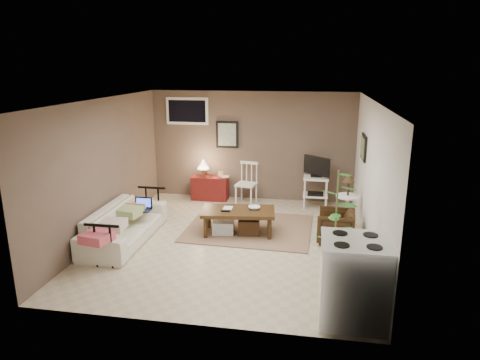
% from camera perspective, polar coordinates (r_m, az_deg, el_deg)
% --- Properties ---
extents(floor, '(5.00, 5.00, 0.00)m').
position_cam_1_polar(floor, '(7.47, -1.23, -8.10)').
color(floor, '#C1B293').
rests_on(floor, ground).
extents(art_back, '(0.50, 0.03, 0.60)m').
position_cam_1_polar(art_back, '(9.52, -1.72, 6.08)').
color(art_back, black).
extents(art_right, '(0.03, 0.60, 0.45)m').
position_cam_1_polar(art_right, '(7.97, 16.15, 4.22)').
color(art_right, black).
extents(window, '(0.96, 0.03, 0.60)m').
position_cam_1_polar(window, '(9.67, -7.05, 9.11)').
color(window, white).
extents(rug, '(2.33, 1.89, 0.02)m').
position_cam_1_polar(rug, '(7.99, 1.20, -6.42)').
color(rug, '#957557').
rests_on(rug, floor).
extents(coffee_table, '(1.35, 0.80, 0.49)m').
position_cam_1_polar(coffee_table, '(7.65, -0.31, -5.33)').
color(coffee_table, '#3E2711').
rests_on(coffee_table, floor).
extents(sofa, '(0.60, 2.06, 0.80)m').
position_cam_1_polar(sofa, '(7.60, -15.18, -5.00)').
color(sofa, beige).
rests_on(sofa, floor).
extents(sofa_pillows, '(0.40, 1.96, 0.14)m').
position_cam_1_polar(sofa_pillows, '(7.34, -15.65, -4.97)').
color(sofa_pillows, beige).
rests_on(sofa_pillows, sofa).
extents(sofa_end_rails, '(0.55, 2.05, 0.69)m').
position_cam_1_polar(sofa_end_rails, '(7.57, -14.34, -5.47)').
color(sofa_end_rails, black).
rests_on(sofa_end_rails, floor).
extents(laptop, '(0.32, 0.23, 0.22)m').
position_cam_1_polar(laptop, '(7.79, -12.85, -3.42)').
color(laptop, black).
rests_on(laptop, sofa).
extents(red_console, '(0.80, 0.36, 0.93)m').
position_cam_1_polar(red_console, '(9.62, -4.10, -0.75)').
color(red_console, maroon).
rests_on(red_console, floor).
extents(spindle_chair, '(0.48, 0.48, 0.90)m').
position_cam_1_polar(spindle_chair, '(9.32, 0.87, -0.58)').
color(spindle_chair, white).
rests_on(spindle_chair, floor).
extents(tv_stand, '(0.54, 0.45, 1.10)m').
position_cam_1_polar(tv_stand, '(9.15, 10.09, -0.08)').
color(tv_stand, white).
rests_on(tv_stand, floor).
extents(side_table, '(0.42, 0.42, 1.11)m').
position_cam_1_polar(side_table, '(7.93, 14.19, -1.88)').
color(side_table, white).
rests_on(side_table, floor).
extents(armchair, '(0.61, 0.64, 0.62)m').
position_cam_1_polar(armchair, '(7.49, 12.65, -5.87)').
color(armchair, black).
rests_on(armchair, floor).
extents(potted_plant, '(0.40, 0.40, 1.59)m').
position_cam_1_polar(potted_plant, '(6.13, 12.66, -5.30)').
color(potted_plant, gray).
rests_on(potted_plant, floor).
extents(stove, '(0.79, 0.73, 1.03)m').
position_cam_1_polar(stove, '(5.30, 14.89, -12.81)').
color(stove, white).
rests_on(stove, floor).
extents(bowl, '(0.22, 0.10, 0.21)m').
position_cam_1_polar(bowl, '(7.60, 1.91, -3.14)').
color(bowl, '#3E2711').
rests_on(bowl, coffee_table).
extents(book_table, '(0.16, 0.02, 0.22)m').
position_cam_1_polar(book_table, '(7.63, -2.24, -3.04)').
color(book_table, '#3E2711').
rests_on(book_table, coffee_table).
extents(book_console, '(0.16, 0.03, 0.22)m').
position_cam_1_polar(book_console, '(9.47, -2.46, 1.03)').
color(book_console, '#3E2711').
rests_on(book_console, red_console).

